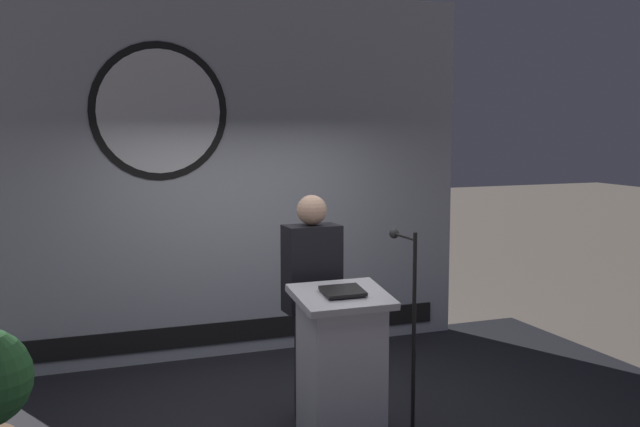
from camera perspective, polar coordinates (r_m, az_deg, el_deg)
The scene contains 4 objects.
banner_display at distance 7.33m, azimuth -6.24°, elevation 2.75°, with size 4.53×0.12×3.37m.
podium at distance 5.48m, azimuth 1.57°, elevation -10.92°, with size 0.64×0.50×1.08m.
speaker_person at distance 5.81m, azimuth -0.59°, elevation -6.64°, with size 0.40×0.26×1.66m.
microphone_stand at distance 5.59m, azimuth 6.56°, elevation -10.93°, with size 0.24×0.47×1.44m.
Camera 1 is at (-1.96, -5.20, 2.50)m, focal length 44.18 mm.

